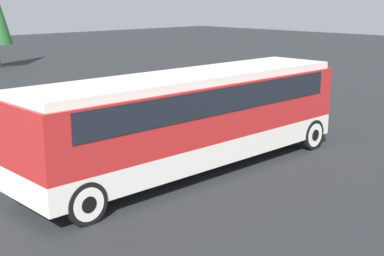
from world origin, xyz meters
name	(u,v)px	position (x,y,z in m)	size (l,w,h in m)	color
ground_plane	(192,171)	(0.00, 0.00, 0.00)	(120.00, 120.00, 0.00)	#26282B
tour_bus	(194,113)	(0.10, 0.00, 1.77)	(10.85, 2.56, 2.93)	silver
parked_car_near	(70,110)	(0.30, 7.27, 0.73)	(4.57, 1.91, 1.47)	navy
parked_car_mid	(177,106)	(3.99, 5.05, 0.70)	(4.58, 1.79, 1.43)	black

